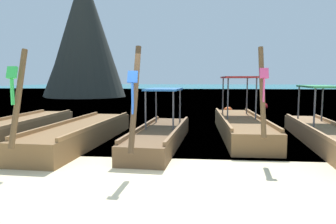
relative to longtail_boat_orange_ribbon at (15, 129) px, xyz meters
name	(u,v)px	position (x,y,z in m)	size (l,w,h in m)	color
ground	(151,178)	(5.10, -3.70, -0.30)	(120.00, 120.00, 0.00)	beige
sea_water	(194,89)	(5.10, 57.85, -0.30)	(120.00, 120.00, 0.00)	#147A89
longtail_boat_orange_ribbon	(15,129)	(0.00, 0.00, 0.00)	(1.30, 7.23, 2.58)	brown
longtail_boat_green_ribbon	(82,133)	(2.50, -0.53, 0.00)	(1.56, 6.44, 2.60)	brown
longtail_boat_blue_ribbon	(160,135)	(4.91, -0.56, 0.01)	(1.52, 5.83, 2.67)	brown
longtail_boat_pink_ribbon	(241,125)	(7.51, 1.28, 0.06)	(1.43, 6.88, 2.75)	brown
longtail_boat_red_ribbon	(326,135)	(9.79, -0.17, 0.02)	(1.66, 7.29, 2.57)	olive
karst_rock	(82,38)	(-7.01, 24.81, 6.31)	(9.83, 8.89, 14.06)	#2D302B
mooring_buoy_near	(228,112)	(7.59, 6.91, -0.04)	(0.52, 0.52, 0.52)	#EA5119
mooring_buoy_far	(264,106)	(10.28, 10.99, -0.08)	(0.44, 0.44, 0.44)	red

